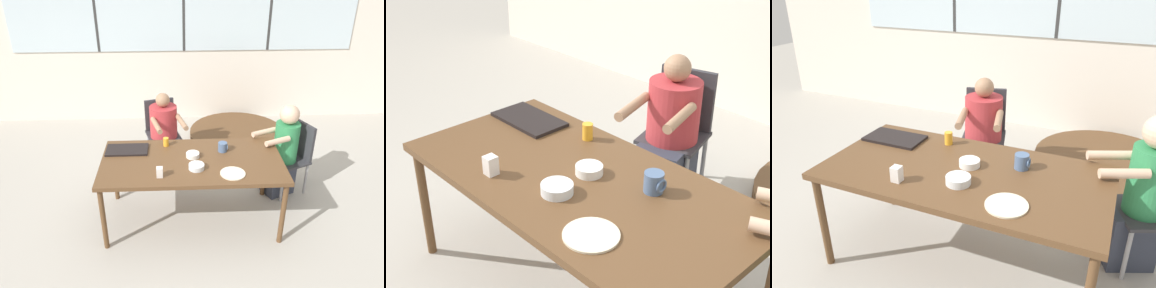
{
  "view_description": "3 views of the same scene",
  "coord_description": "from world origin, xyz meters",
  "views": [
    {
      "loc": [
        -0.15,
        -3.16,
        2.59
      ],
      "look_at": [
        0.0,
        0.0,
        0.9
      ],
      "focal_mm": 35.0,
      "sensor_mm": 36.0,
      "label": 1
    },
    {
      "loc": [
        1.59,
        -1.47,
        2.04
      ],
      "look_at": [
        0.0,
        0.0,
        0.9
      ],
      "focal_mm": 50.0,
      "sensor_mm": 36.0,
      "label": 2
    },
    {
      "loc": [
        0.83,
        -1.87,
        1.85
      ],
      "look_at": [
        0.0,
        0.0,
        0.9
      ],
      "focal_mm": 35.0,
      "sensor_mm": 36.0,
      "label": 3
    }
  ],
  "objects": [
    {
      "name": "person_woman_green_shirt",
      "position": [
        1.05,
        0.46,
        0.51
      ],
      "size": [
        0.55,
        0.44,
        1.09
      ],
      "rotation": [
        0.0,
        0.0,
        -4.3
      ],
      "color": "#333847",
      "rests_on": "ground_plane"
    },
    {
      "name": "plate_tortillas",
      "position": [
        0.36,
        -0.27,
        0.73
      ],
      "size": [
        0.23,
        0.23,
        0.01
      ],
      "color": "beige",
      "rests_on": "dining_table"
    },
    {
      "name": "juice_glass",
      "position": [
        -0.26,
        0.31,
        0.77
      ],
      "size": [
        0.06,
        0.06,
        0.09
      ],
      "color": "gold",
      "rests_on": "dining_table"
    },
    {
      "name": "person_man_blue_shirt",
      "position": [
        -0.3,
        1.09,
        0.44
      ],
      "size": [
        0.49,
        0.68,
        1.0
      ],
      "rotation": [
        0.0,
        0.0,
        -2.88
      ],
      "color": "#333847",
      "rests_on": "ground_plane"
    },
    {
      "name": "dining_table",
      "position": [
        0.0,
        0.0,
        0.67
      ],
      "size": [
        1.78,
        0.89,
        0.72
      ],
      "color": "brown",
      "rests_on": "ground_plane"
    },
    {
      "name": "coffee_mug",
      "position": [
        0.32,
        0.17,
        0.77
      ],
      "size": [
        0.1,
        0.09,
        0.1
      ],
      "color": "slate",
      "rests_on": "dining_table"
    },
    {
      "name": "chair_for_woman_green_shirt",
      "position": [
        1.19,
        0.52,
        0.5
      ],
      "size": [
        0.53,
        0.53,
        0.84
      ],
      "rotation": [
        0.0,
        0.0,
        -4.3
      ],
      "color": "#333338",
      "rests_on": "ground_plane"
    },
    {
      "name": "wall_back_with_windows",
      "position": [
        0.0,
        2.67,
        1.43
      ],
      "size": [
        8.4,
        0.08,
        2.8
      ],
      "color": "silver",
      "rests_on": "ground_plane"
    },
    {
      "name": "chair_for_man_blue_shirt",
      "position": [
        -0.34,
        1.26,
        0.5
      ],
      "size": [
        0.49,
        0.49,
        0.84
      ],
      "rotation": [
        0.0,
        0.0,
        -2.88
      ],
      "color": "#333338",
      "rests_on": "ground_plane"
    },
    {
      "name": "bowl_white_shallow",
      "position": [
        0.01,
        0.06,
        0.74
      ],
      "size": [
        0.13,
        0.13,
        0.05
      ],
      "color": "white",
      "rests_on": "dining_table"
    },
    {
      "name": "folded_table_stack",
      "position": [
        0.78,
        1.83,
        0.06
      ],
      "size": [
        1.44,
        1.44,
        0.12
      ],
      "color": "brown",
      "rests_on": "ground_plane"
    },
    {
      "name": "ground_plane",
      "position": [
        0.0,
        0.0,
        0.0
      ],
      "size": [
        16.0,
        16.0,
        0.0
      ],
      "primitive_type": "plane",
      "color": "#B2ADA3"
    },
    {
      "name": "milk_carton_small",
      "position": [
        -0.31,
        -0.28,
        0.77
      ],
      "size": [
        0.06,
        0.06,
        0.1
      ],
      "color": "silver",
      "rests_on": "dining_table"
    },
    {
      "name": "food_tray_dark",
      "position": [
        -0.66,
        0.22,
        0.73
      ],
      "size": [
        0.43,
        0.24,
        0.02
      ],
      "color": "black",
      "rests_on": "dining_table"
    },
    {
      "name": "bowl_cereal",
      "position": [
        0.03,
        -0.16,
        0.74
      ],
      "size": [
        0.15,
        0.15,
        0.05
      ],
      "color": "silver",
      "rests_on": "dining_table"
    }
  ]
}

